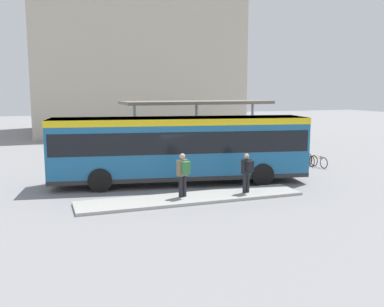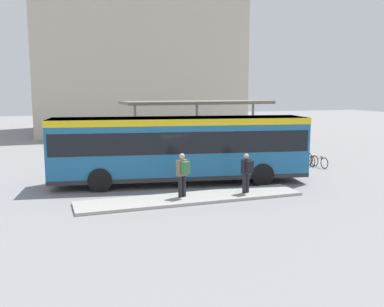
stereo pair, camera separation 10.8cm
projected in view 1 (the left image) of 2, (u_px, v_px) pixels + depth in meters
name	position (u px, v px, depth m)	size (l,w,h in m)	color
ground_plane	(180.00, 183.00, 20.66)	(120.00, 120.00, 0.00)	gray
curb_island	(192.00, 198.00, 17.61)	(9.45, 1.80, 0.12)	#9E9E99
city_bus	(180.00, 145.00, 20.39)	(12.33, 4.48, 3.18)	#1E6093
pedestrian_waiting	(247.00, 170.00, 18.14)	(0.46, 0.51, 1.69)	#232328
pedestrian_companion	(183.00, 172.00, 17.41)	(0.53, 0.56, 1.81)	#232328
bicycle_orange	(319.00, 162.00, 24.93)	(0.48, 1.53, 0.66)	black
bicycle_black	(308.00, 160.00, 25.49)	(0.48, 1.53, 0.67)	black
bicycle_blue	(302.00, 157.00, 26.13)	(0.48, 1.76, 0.76)	black
station_shelter	(196.00, 104.00, 26.02)	(9.02, 3.21, 3.81)	#706656
potted_planter_near_shelter	(182.00, 159.00, 23.52)	(0.95, 0.95, 1.35)	slate
potted_planter_far_side	(228.00, 158.00, 24.27)	(0.83, 0.83, 1.22)	slate
station_building	(132.00, 63.00, 46.70)	(20.98, 14.15, 14.68)	#BCB29E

